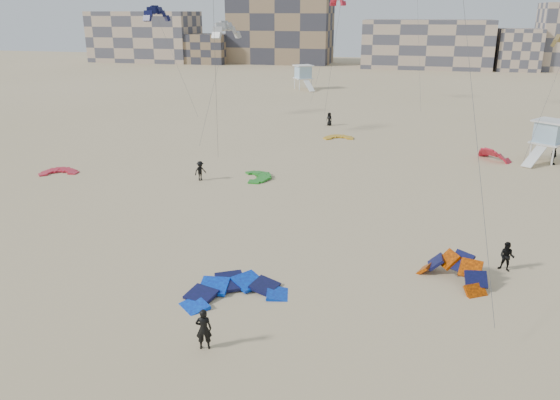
% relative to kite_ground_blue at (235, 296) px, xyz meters
% --- Properties ---
extents(ground, '(320.00, 320.00, 0.00)m').
position_rel_kite_ground_blue_xyz_m(ground, '(-0.67, -1.96, 0.00)').
color(ground, tan).
rests_on(ground, ground).
extents(kite_ground_blue, '(6.93, 7.03, 2.02)m').
position_rel_kite_ground_blue_xyz_m(kite_ground_blue, '(0.00, 0.00, 0.00)').
color(kite_ground_blue, '#0054F3').
rests_on(kite_ground_blue, ground).
extents(kite_ground_orange, '(5.46, 5.47, 3.86)m').
position_rel_kite_ground_blue_xyz_m(kite_ground_orange, '(10.97, 4.44, 0.00)').
color(kite_ground_orange, '#FF5A00').
rests_on(kite_ground_orange, ground).
extents(kite_ground_red, '(4.09, 4.19, 0.89)m').
position_rel_kite_ground_blue_xyz_m(kite_ground_red, '(-22.69, 17.51, 0.00)').
color(kite_ground_red, red).
rests_on(kite_ground_red, ground).
extents(kite_ground_green, '(4.49, 4.36, 0.73)m').
position_rel_kite_ground_blue_xyz_m(kite_ground_green, '(-4.86, 20.54, 0.00)').
color(kite_ground_green, '#298C21').
rests_on(kite_ground_green, ground).
extents(kite_ground_red_far, '(4.94, 4.93, 3.50)m').
position_rel_kite_ground_blue_xyz_m(kite_ground_red_far, '(16.10, 32.20, 0.00)').
color(kite_ground_red_far, red).
rests_on(kite_ground_red_far, ground).
extents(kite_ground_yellow, '(3.85, 3.97, 0.56)m').
position_rel_kite_ground_blue_xyz_m(kite_ground_yellow, '(-0.21, 38.08, 0.00)').
color(kite_ground_yellow, gold).
rests_on(kite_ground_yellow, ground).
extents(kitesurfer_main, '(0.80, 0.65, 1.91)m').
position_rel_kite_ground_blue_xyz_m(kitesurfer_main, '(0.23, -4.73, 0.95)').
color(kitesurfer_main, black).
rests_on(kitesurfer_main, ground).
extents(kitesurfer_b, '(1.02, 0.91, 1.71)m').
position_rel_kite_ground_blue_xyz_m(kitesurfer_b, '(13.91, 6.48, 0.86)').
color(kitesurfer_b, black).
rests_on(kitesurfer_b, ground).
extents(kitesurfer_c, '(1.17, 1.26, 1.71)m').
position_rel_kite_ground_blue_xyz_m(kitesurfer_c, '(-9.39, 18.63, 0.85)').
color(kitesurfer_c, black).
rests_on(kitesurfer_c, ground).
extents(kitesurfer_d, '(0.61, 1.10, 1.78)m').
position_rel_kite_ground_blue_xyz_m(kitesurfer_d, '(21.38, 31.80, 0.89)').
color(kitesurfer_d, black).
rests_on(kitesurfer_d, ground).
extents(kitesurfer_e, '(0.96, 0.81, 1.68)m').
position_rel_kite_ground_blue_xyz_m(kitesurfer_e, '(-2.50, 45.34, 0.84)').
color(kitesurfer_e, black).
rests_on(kitesurfer_e, ground).
extents(kite_fly_grey, '(4.88, 11.45, 12.24)m').
position_rel_kite_ground_blue_xyz_m(kite_fly_grey, '(-12.73, 35.79, 11.77)').
color(kite_fly_grey, silver).
rests_on(kite_fly_grey, ground).
extents(kite_fly_navy, '(8.52, 4.88, 13.90)m').
position_rel_kite_ground_blue_xyz_m(kite_fly_navy, '(-24.98, 43.90, 13.44)').
color(kite_fly_navy, '#0F1043').
rests_on(kite_fly_navy, ground).
extents(kite_fly_red, '(4.65, 10.18, 15.56)m').
position_rel_kite_ground_blue_xyz_m(kite_fly_red, '(-4.67, 63.86, 15.39)').
color(kite_fly_red, red).
rests_on(kite_fly_red, ground).
extents(lifeguard_tower_near, '(3.98, 6.08, 4.04)m').
position_rel_kite_ground_blue_xyz_m(lifeguard_tower_near, '(20.96, 32.94, 2.00)').
color(lifeguard_tower_near, white).
rests_on(lifeguard_tower_near, ground).
extents(lifeguard_tower_far, '(4.38, 6.70, 4.46)m').
position_rel_kite_ground_blue_xyz_m(lifeguard_tower_far, '(-12.98, 78.70, 2.21)').
color(lifeguard_tower_far, white).
rests_on(lifeguard_tower_far, ground).
extents(condo_west_a, '(30.00, 15.00, 14.00)m').
position_rel_kite_ground_blue_xyz_m(condo_west_a, '(-70.67, 128.04, 7.00)').
color(condo_west_a, tan).
rests_on(condo_west_a, ground).
extents(condo_west_b, '(28.00, 14.00, 18.00)m').
position_rel_kite_ground_blue_xyz_m(condo_west_b, '(-30.67, 132.04, 9.00)').
color(condo_west_b, '#836A4F').
rests_on(condo_west_b, ground).
extents(condo_mid, '(32.00, 16.00, 12.00)m').
position_rel_kite_ground_blue_xyz_m(condo_mid, '(9.33, 128.04, 6.00)').
color(condo_mid, tan).
rests_on(condo_mid, ground).
extents(condo_fill_left, '(12.00, 10.00, 8.00)m').
position_rel_kite_ground_blue_xyz_m(condo_fill_left, '(-50.67, 126.04, 4.00)').
color(condo_fill_left, '#836A4F').
rests_on(condo_fill_left, ground).
extents(condo_fill_right, '(10.00, 10.00, 10.00)m').
position_rel_kite_ground_blue_xyz_m(condo_fill_right, '(31.33, 126.04, 5.00)').
color(condo_fill_right, tan).
rests_on(condo_fill_right, ground).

